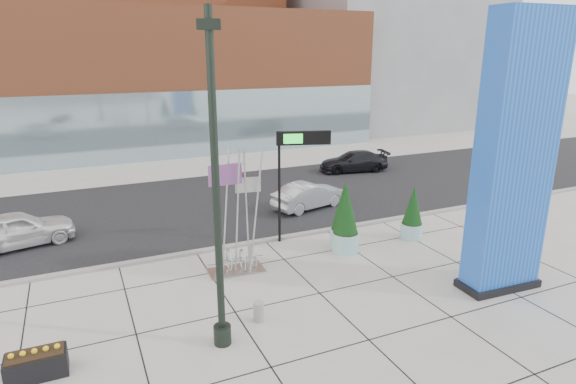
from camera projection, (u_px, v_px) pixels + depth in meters
name	position (u px, v px, depth m)	size (l,w,h in m)	color
ground	(281.00, 286.00, 16.75)	(160.00, 160.00, 0.00)	#9E9991
street_asphalt	(206.00, 205.00, 25.50)	(80.00, 12.00, 0.02)	black
curb_edge	(243.00, 244.00, 20.24)	(80.00, 0.30, 0.12)	gray
tower_podium	(161.00, 81.00, 39.21)	(34.00, 10.00, 11.00)	#A95531
tower_glass_front	(175.00, 125.00, 35.86)	(34.00, 0.60, 5.00)	#8CA5B2
building_grey_parking	(383.00, 40.00, 52.40)	(20.00, 18.00, 18.00)	slate
blue_pylon	(514.00, 162.00, 15.49)	(2.81, 1.36, 9.18)	#0C4FB4
lamp_post	(217.00, 221.00, 12.46)	(0.60, 0.49, 8.92)	black
public_art_sculpture	(236.00, 241.00, 17.56)	(2.11, 1.15, 4.66)	#BABDBF
concrete_bollard	(259.00, 312.00, 14.53)	(0.32, 0.32, 0.63)	gray
overhead_street_sign	(297.00, 147.00, 19.86)	(2.20, 0.84, 4.75)	black
round_planter_east	(413.00, 213.00, 20.78)	(0.95, 0.95, 2.37)	#99CECD
round_planter_mid	(346.00, 220.00, 19.39)	(1.10, 1.10, 2.76)	#99CECD
round_planter_west	(344.00, 216.00, 19.81)	(1.13, 1.13, 2.81)	#99CECD
box_planter_north	(36.00, 363.00, 12.05)	(1.44, 0.72, 0.79)	black
car_white_west	(16.00, 230.00, 19.90)	(1.79, 4.45, 1.52)	white
car_silver_mid	(309.00, 196.00, 24.86)	(1.42, 4.08, 1.34)	#B4B7BC
car_dark_east	(354.00, 162.00, 32.45)	(1.88, 4.63, 1.35)	black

